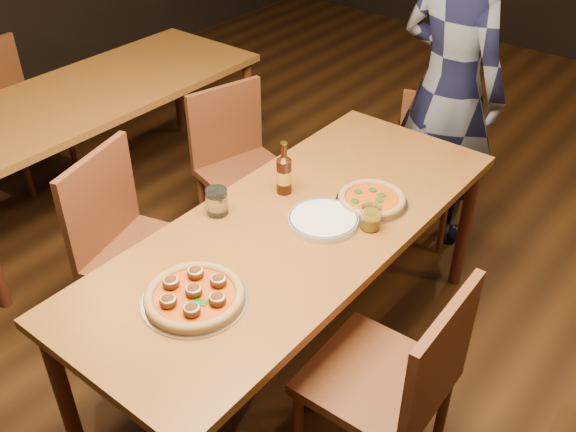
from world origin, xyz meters
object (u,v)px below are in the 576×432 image
Objects in this scene: table_left at (92,101)px; pizza_margherita at (372,199)px; beer_bottle at (284,175)px; chair_nbr_left at (20,113)px; amber_glass at (371,218)px; chair_main_e at (376,377)px; table_main at (296,239)px; diner at (449,87)px; chair_main_sw at (248,174)px; chair_main_nw at (149,255)px; plate_stack at (323,220)px; water_glass at (217,202)px; chair_end at (424,170)px; pizza_meatball at (194,295)px.

pizza_margherita is at bearing 0.51° from table_left.
beer_bottle is (1.51, -0.14, 0.16)m from table_left.
chair_nbr_left is 3.89× the size of beer_bottle.
chair_main_e is at bearing -53.02° from amber_glass.
diner is at bearing 90.75° from table_main.
chair_main_sw is 4.00× the size of beer_bottle.
chair_main_nw is 3.52× the size of plate_stack.
table_left is 8.53× the size of beer_bottle.
beer_bottle reaches higher than plate_stack.
water_glass is at bearing -99.83° from chair_main_e.
chair_main_e is (2.26, -0.56, -0.19)m from table_left.
chair_main_sw is 0.94m from pizza_margherita.
table_main is at bearing -101.35° from chair_nbr_left.
chair_main_sw reaches higher than chair_end.
pizza_margherita is at bearing 44.77° from water_glass.
chair_nbr_left is 2.60m from amber_glass.
table_main is at bearing -78.84° from chair_main_nw.
chair_main_e is at bearing -8.15° from water_glass.
table_left is at bearing 176.04° from amber_glass.
table_left is 1.95m from amber_glass.
amber_glass is at bearing -97.24° from chair_nbr_left.
chair_main_sw is 1.33m from pizza_meatball.
pizza_margherita is (0.20, -0.90, 0.36)m from chair_end.
pizza_meatball is at bearing -130.62° from chair_main_nw.
chair_main_nw reaches higher than beer_bottle.
chair_main_e is at bearing -13.84° from table_left.
plate_stack reaches higher than table_main.
chair_nbr_left is 2.50× the size of pizza_meatball.
pizza_meatball is (0.00, -0.56, 0.10)m from table_main.
beer_bottle reaches higher than pizza_margherita.
table_main is 0.68m from chair_main_nw.
table_main is 0.57m from pizza_meatball.
pizza_margherita is 0.38m from beer_bottle.
chair_end is 1.16m from amber_glass.
diner is (-0.17, 1.00, 0.10)m from pizza_margherita.
amber_glass is at bearing -94.32° from chair_main_sw.
water_glass is 1.13× the size of amber_glass.
pizza_margherita is at bearing -66.06° from chair_main_nw.
chair_main_sw is 3.11× the size of pizza_margherita.
diner reaches higher than table_left.
pizza_meatball is at bearing -96.63° from plate_stack.
amber_glass is 0.06× the size of diner.
chair_nbr_left reaches higher than pizza_margherita.
plate_stack is at bearing -7.10° from table_left.
amber_glass is at bearing -3.96° from table_left.
water_glass is (-0.25, -1.35, 0.40)m from chair_end.
diner is at bearing 94.34° from plate_stack.
chair_end reaches higher than table_left.
plate_stack is (2.41, -0.11, 0.31)m from chair_nbr_left.
chair_main_sw is (-0.14, 0.81, -0.03)m from chair_main_nw.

